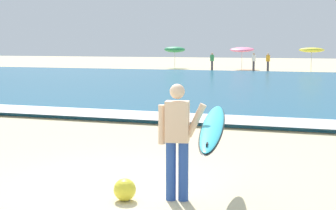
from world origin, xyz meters
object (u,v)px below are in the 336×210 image
beachgoer_near_row_mid (254,61)px  beach_ball (125,190)px  surfer_with_board (195,132)px  beachgoer_near_row_right (212,61)px  beachgoer_near_row_left (268,61)px  beach_umbrella_2 (312,50)px  beach_umbrella_1 (242,50)px  beach_umbrella_0 (175,50)px

beachgoer_near_row_mid → beach_ball: 38.26m
surfer_with_board → beach_ball: surfer_with_board is taller
beachgoer_near_row_right → beach_ball: bearing=-77.9°
surfer_with_board → beachgoer_near_row_left: 37.74m
beach_umbrella_2 → beachgoer_near_row_mid: beach_umbrella_2 is taller
beachgoer_near_row_right → beach_umbrella_1: bearing=52.2°
beach_umbrella_0 → beach_umbrella_1: size_ratio=0.95×
surfer_with_board → beachgoer_near_row_right: surfer_with_board is taller
beachgoer_near_row_mid → beach_ball: (4.38, -38.00, -0.68)m
beachgoer_near_row_left → beachgoer_near_row_mid: (-1.27, 0.16, 0.00)m
beachgoer_near_row_mid → beach_umbrella_1: bearing=123.5°
beach_umbrella_2 → beachgoer_near_row_mid: 5.02m
beach_umbrella_2 → beachgoer_near_row_mid: (-4.91, 0.35, -1.00)m
beach_umbrella_1 → beachgoer_near_row_right: 3.65m
beach_umbrella_0 → beachgoer_near_row_right: 5.36m
beachgoer_near_row_mid → beach_ball: bearing=-83.4°
beach_umbrella_0 → beachgoer_near_row_mid: bearing=-15.7°
beachgoer_near_row_right → beach_ball: 38.29m
beach_umbrella_2 → beach_ball: beach_umbrella_2 is taller
beach_umbrella_0 → beach_ball: (12.45, -40.27, -1.65)m
beach_ball → beachgoer_near_row_left: bearing=94.7°
surfer_with_board → beachgoer_near_row_left: size_ratio=1.75×
beach_umbrella_2 → beachgoer_near_row_left: 3.78m
beach_umbrella_2 → beachgoer_near_row_right: bearing=-178.6°
beachgoer_near_row_left → beachgoer_near_row_right: 4.91m
beach_umbrella_2 → beach_umbrella_1: bearing=158.1°
beach_umbrella_1 → beach_ball: 40.67m
beach_umbrella_1 → beachgoer_near_row_right: beach_umbrella_1 is taller
beachgoer_near_row_left → surfer_with_board: bearing=-83.8°
beach_umbrella_0 → beachgoer_near_row_left: size_ratio=1.35×
beachgoer_near_row_right → beach_ball: size_ratio=4.75×
beach_umbrella_0 → beach_umbrella_1: (6.60, -0.06, 0.02)m
beach_umbrella_1 → beach_umbrella_2: bearing=-21.9°
surfer_with_board → beach_umbrella_0: (-13.43, 39.95, 0.78)m
beachgoer_near_row_mid → beach_umbrella_2: bearing=-4.1°
beach_umbrella_2 → beachgoer_near_row_mid: size_ratio=1.33×
beach_umbrella_2 → beachgoer_near_row_left: beach_umbrella_2 is taller
beach_umbrella_2 → beachgoer_near_row_right: beach_umbrella_2 is taller
beach_umbrella_0 → beachgoer_near_row_right: bearing=-32.5°
beach_umbrella_1 → beachgoer_near_row_mid: size_ratio=1.42×
beachgoer_near_row_left → beach_ball: size_ratio=4.75×
surfer_with_board → beachgoer_near_row_mid: bearing=98.1°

